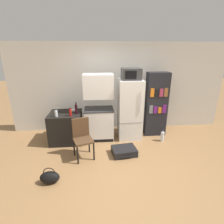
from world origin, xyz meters
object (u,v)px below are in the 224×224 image
Objects in this scene: microwave at (131,74)px; chair at (82,135)px; bottle_wine_dark at (76,109)px; bookshelf at (156,105)px; water_bottle_front at (162,136)px; bowl at (73,110)px; suitcase_large_flat at (124,151)px; kitchen_hutch at (99,110)px; handbag at (50,177)px; refrigerator at (130,110)px; side_table at (66,127)px; bottle_ketchup_red at (70,113)px; bottle_clear_short at (56,113)px.

microwave reaches higher than chair.
bookshelf is at bearing 7.55° from bottle_wine_dark.
bowl is at bearing 170.18° from water_bottle_front.
suitcase_large_flat is at bearing -32.60° from bottle_wine_dark.
kitchen_hutch reaches higher than suitcase_large_flat.
refrigerator is at bearing 43.89° from handbag.
bookshelf reaches higher than suitcase_large_flat.
refrigerator is at bearing 15.91° from chair.
bottle_wine_dark reaches higher than bowl.
kitchen_hutch is 0.70m from bowl.
microwave is 0.53× the size of chair.
bottle_wine_dark is 1.60m from suitcase_large_flat.
bookshelf is 5.90× the size of bottle_wine_dark.
suitcase_large_flat is at bearing -107.28° from refrigerator.
refrigerator is 1.54m from chair.
microwave is 1.59× the size of bottle_wine_dark.
refrigerator reaches higher than side_table.
microwave is 2.25× the size of bottle_ketchup_red.
water_bottle_front is at bearing -9.82° from bowl.
refrigerator reaches higher than bottle_wine_dark.
bottle_ketchup_red reaches higher than side_table.
refrigerator is 7.57× the size of bottle_ketchup_red.
side_table is at bearing 103.27° from chair.
kitchen_hutch is 5.84× the size of bottle_wine_dark.
bottle_ketchup_red is at bearing -131.04° from bottle_wine_dark.
handbag and water_bottle_front have the same top height.
suitcase_large_flat is at bearing -107.28° from microwave.
chair is 2.54× the size of handbag.
bottle_ketchup_red is 0.35× the size of suitcase_large_flat.
water_bottle_front is (2.28, -0.18, -0.78)m from bottle_wine_dark.
water_bottle_front is (0.86, -0.33, -1.64)m from microwave.
bottle_ketchup_red reaches higher than chair.
bowl is (-0.11, 0.24, -0.11)m from bottle_wine_dark.
chair is (-1.25, -0.86, -0.28)m from refrigerator.
bottle_clear_short is 0.21× the size of chair.
bottle_clear_short is (-0.16, -0.24, 0.48)m from side_table.
bowl is 2.52m from water_bottle_front.
bowl is 1.95m from handbag.
bowl reaches higher than water_bottle_front.
refrigerator is 0.96m from microwave.
bottle_clear_short is (-1.90, -0.32, -0.90)m from microwave.
kitchen_hutch is at bearing 16.51° from bottle_wine_dark.
bottle_ketchup_red is at bearing -169.28° from bookshelf.
chair is at bearing -165.92° from water_bottle_front.
suitcase_large_flat is at bearing -135.68° from bookshelf.
bottle_wine_dark reaches higher than suitcase_large_flat.
microwave reaches higher than water_bottle_front.
bottle_wine_dark is at bearing 19.20° from bottle_clear_short.
bottle_wine_dark is at bearing 175.54° from water_bottle_front.
bottle_ketchup_red is 0.24× the size of chair.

